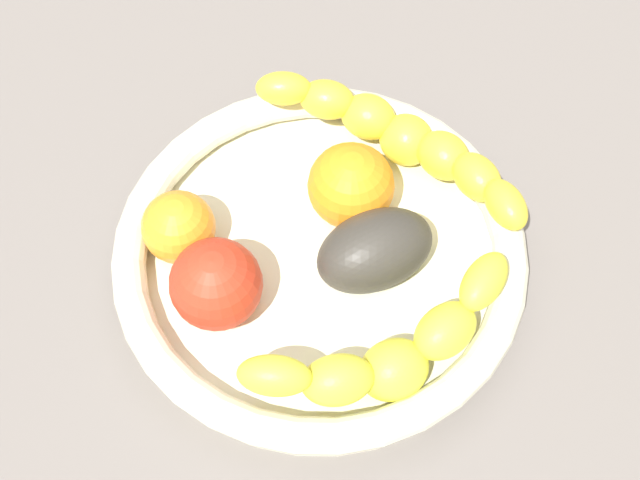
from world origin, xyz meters
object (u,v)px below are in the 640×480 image
(banana_draped_left, at_px, (402,139))
(banana_draped_right, at_px, (390,352))
(orange_mid_left, at_px, (179,227))
(fruit_bowl, at_px, (320,258))
(avocado_dark, at_px, (375,250))
(orange_front, at_px, (351,186))
(tomato_red, at_px, (215,282))

(banana_draped_left, relative_size, banana_draped_right, 1.00)
(banana_draped_left, relative_size, orange_mid_left, 3.92)
(fruit_bowl, height_order, banana_draped_right, banana_draped_right)
(orange_mid_left, relative_size, avocado_dark, 0.62)
(orange_front, bearing_deg, banana_draped_left, 20.41)
(banana_draped_right, xyz_separation_m, tomato_red, (-0.08, 0.10, -0.00))
(banana_draped_right, bearing_deg, orange_front, 72.80)
(fruit_bowl, xyz_separation_m, banana_draped_right, (0.00, -0.10, 0.03))
(banana_draped_left, relative_size, avocado_dark, 2.42)
(banana_draped_left, relative_size, tomato_red, 3.24)
(orange_mid_left, bearing_deg, banana_draped_left, -2.63)
(banana_draped_left, height_order, orange_mid_left, banana_draped_left)
(fruit_bowl, relative_size, orange_front, 4.69)
(orange_front, bearing_deg, avocado_dark, -100.09)
(banana_draped_left, xyz_separation_m, orange_front, (-0.06, -0.02, 0.00))
(fruit_bowl, relative_size, tomato_red, 4.64)
(orange_front, bearing_deg, tomato_red, -167.47)
(avocado_dark, relative_size, tomato_red, 1.34)
(banana_draped_left, height_order, banana_draped_right, same)
(banana_draped_right, relative_size, orange_mid_left, 3.91)
(banana_draped_left, bearing_deg, orange_mid_left, 177.37)
(orange_mid_left, xyz_separation_m, tomato_red, (0.00, -0.06, 0.01))
(banana_draped_left, distance_m, orange_front, 0.06)
(orange_mid_left, bearing_deg, tomato_red, -85.56)
(banana_draped_right, distance_m, orange_front, 0.14)
(fruit_bowl, height_order, avocado_dark, avocado_dark)
(banana_draped_left, distance_m, avocado_dark, 0.10)
(banana_draped_right, bearing_deg, banana_draped_left, 57.66)
(banana_draped_left, xyz_separation_m, banana_draped_right, (-0.10, -0.15, 0.00))
(banana_draped_left, bearing_deg, avocado_dark, -130.84)
(fruit_bowl, xyz_separation_m, avocado_dark, (0.03, -0.02, 0.02))
(tomato_red, bearing_deg, banana_draped_right, -51.24)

